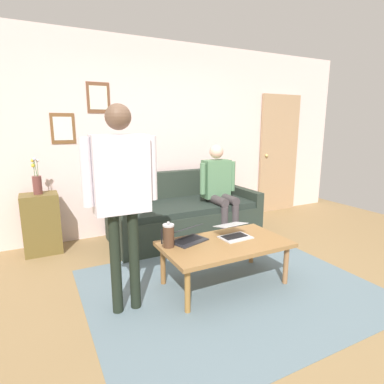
{
  "coord_description": "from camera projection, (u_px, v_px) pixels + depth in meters",
  "views": [
    {
      "loc": [
        1.57,
        2.18,
        1.55
      ],
      "look_at": [
        -0.01,
        -0.9,
        0.8
      ],
      "focal_mm": 29.37,
      "sensor_mm": 36.0,
      "label": 1
    }
  ],
  "objects": [
    {
      "name": "person_seated",
      "position": [
        219.0,
        186.0,
        4.29
      ],
      "size": [
        0.55,
        0.51,
        1.28
      ],
      "color": "#433B3D",
      "rests_on": "ground_plane"
    },
    {
      "name": "person_standing",
      "position": [
        121.0,
        184.0,
        2.45
      ],
      "size": [
        0.59,
        0.2,
        1.7
      ],
      "color": "black",
      "rests_on": "ground_plane"
    },
    {
      "name": "ground_plane",
      "position": [
        235.0,
        294.0,
        2.92
      ],
      "size": [
        7.68,
        7.68,
        0.0
      ],
      "primitive_type": "plane",
      "color": "olive"
    },
    {
      "name": "laptop_center",
      "position": [
        187.0,
        237.0,
        3.06
      ],
      "size": [
        0.4,
        0.36,
        0.15
      ],
      "color": "#28282D",
      "rests_on": "coffee_table"
    },
    {
      "name": "interior_door",
      "position": [
        279.0,
        154.0,
        5.6
      ],
      "size": [
        0.82,
        0.09,
        2.05
      ],
      "color": "tan",
      "rests_on": "ground_plane"
    },
    {
      "name": "couch",
      "position": [
        183.0,
        215.0,
        4.38
      ],
      "size": [
        1.99,
        0.94,
        0.88
      ],
      "color": "#2A342B",
      "rests_on": "ground_plane"
    },
    {
      "name": "coffee_table",
      "position": [
        225.0,
        246.0,
        3.03
      ],
      "size": [
        1.22,
        0.69,
        0.43
      ],
      "color": "olive",
      "rests_on": "ground_plane"
    },
    {
      "name": "back_wall",
      "position": [
        151.0,
        138.0,
        4.55
      ],
      "size": [
        7.04,
        0.11,
        2.7
      ],
      "color": "silver",
      "rests_on": "ground_plane"
    },
    {
      "name": "area_rug",
      "position": [
        230.0,
        288.0,
        3.03
      ],
      "size": [
        2.62,
        2.14,
        0.01
      ],
      "primitive_type": "cube",
      "color": "slate",
      "rests_on": "ground_plane"
    },
    {
      "name": "flower_vase",
      "position": [
        37.0,
        182.0,
        3.69
      ],
      "size": [
        0.1,
        0.1,
        0.44
      ],
      "color": "brown",
      "rests_on": "side_shelf"
    },
    {
      "name": "side_shelf",
      "position": [
        41.0,
        224.0,
        3.8
      ],
      "size": [
        0.42,
        0.32,
        0.74
      ],
      "color": "brown",
      "rests_on": "ground_plane"
    },
    {
      "name": "french_press",
      "position": [
        169.0,
        235.0,
        2.89
      ],
      "size": [
        0.13,
        0.11,
        0.25
      ],
      "color": "#4C3323",
      "rests_on": "coffee_table"
    },
    {
      "name": "laptop_left",
      "position": [
        234.0,
        233.0,
        3.16
      ],
      "size": [
        0.32,
        0.31,
        0.14
      ],
      "color": "silver",
      "rests_on": "coffee_table"
    }
  ]
}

